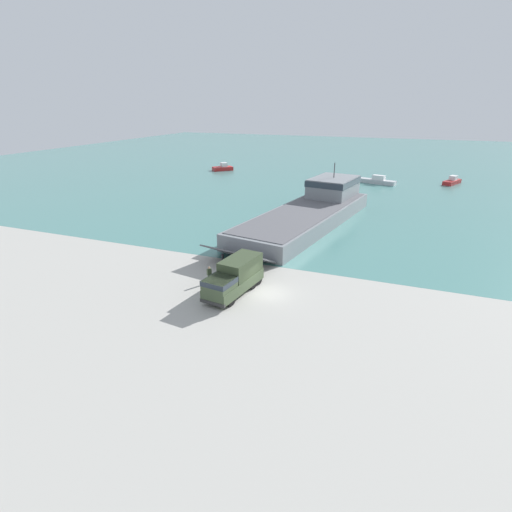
# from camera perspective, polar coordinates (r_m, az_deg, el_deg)

# --- Properties ---
(ground_plane) EXTENTS (240.00, 240.00, 0.00)m
(ground_plane) POSITION_cam_1_polar(r_m,az_deg,el_deg) (38.03, 1.65, -5.27)
(ground_plane) COLOR #A8A59E
(water_surface) EXTENTS (240.00, 180.00, 0.01)m
(water_surface) POSITION_cam_1_polar(r_m,az_deg,el_deg) (130.16, 16.56, 12.82)
(water_surface) COLOR #477F7A
(water_surface) RESTS_ON ground_plane
(landing_craft) EXTENTS (14.08, 36.41, 7.74)m
(landing_craft) POSITION_cam_1_polar(r_m,az_deg,el_deg) (61.27, 8.14, 6.72)
(landing_craft) COLOR gray
(landing_craft) RESTS_ON ground_plane
(military_truck) EXTENTS (3.47, 7.56, 3.16)m
(military_truck) POSITION_cam_1_polar(r_m,az_deg,el_deg) (37.43, -3.10, -3.02)
(military_truck) COLOR #3D4C33
(military_truck) RESTS_ON ground_plane
(soldier_on_ramp) EXTENTS (0.43, 0.50, 1.74)m
(soldier_on_ramp) POSITION_cam_1_polar(r_m,az_deg,el_deg) (39.91, -6.69, -2.50)
(soldier_on_ramp) COLOR #3D4C33
(soldier_on_ramp) RESTS_ON ground_plane
(moored_boat_a) EXTENTS (5.52, 5.55, 1.99)m
(moored_boat_a) POSITION_cam_1_polar(r_m,az_deg,el_deg) (108.57, -4.76, 12.45)
(moored_boat_a) COLOR #B22323
(moored_boat_a) RESTS_ON ground_plane
(moored_boat_b) EXTENTS (9.11, 4.26, 1.86)m
(moored_boat_b) POSITION_cam_1_polar(r_m,az_deg,el_deg) (94.05, 16.76, 10.27)
(moored_boat_b) COLOR #B7BABF
(moored_boat_b) RESTS_ON ground_plane
(moored_boat_c) EXTENTS (4.19, 6.28, 1.78)m
(moored_boat_c) POSITION_cam_1_polar(r_m,az_deg,el_deg) (99.53, 26.23, 9.56)
(moored_boat_c) COLOR #B22323
(moored_boat_c) RESTS_ON ground_plane
(mooring_bollard) EXTENTS (0.32, 0.32, 0.79)m
(mooring_bollard) POSITION_cam_1_polar(r_m,az_deg,el_deg) (45.66, -4.78, -0.10)
(mooring_bollard) COLOR #333338
(mooring_bollard) RESTS_ON ground_plane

